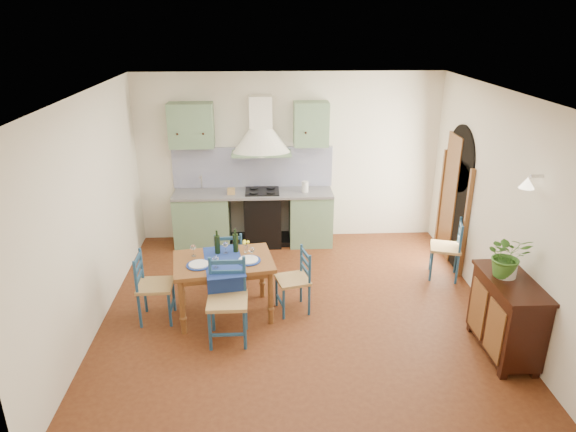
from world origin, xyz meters
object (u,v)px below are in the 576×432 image
object	(u,v)px
chair_near	(228,300)
potted_plant	(508,255)
dining_table	(224,266)
sideboard	(506,314)

from	to	relation	value
chair_near	potted_plant	bearing A→B (deg)	-6.27
dining_table	sideboard	distance (m)	3.35
dining_table	potted_plant	world-z (taller)	potted_plant
chair_near	dining_table	bearing A→B (deg)	97.60
sideboard	potted_plant	world-z (taller)	potted_plant
dining_table	sideboard	size ratio (longest dim) A/B	1.27
sideboard	potted_plant	bearing A→B (deg)	114.09
chair_near	sideboard	size ratio (longest dim) A/B	0.95
chair_near	sideboard	xyz separation A→B (m)	(3.13, -0.44, -0.01)
sideboard	potted_plant	size ratio (longest dim) A/B	2.11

